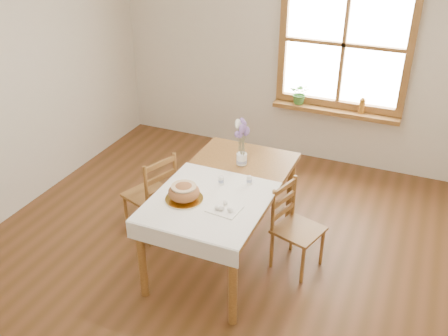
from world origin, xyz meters
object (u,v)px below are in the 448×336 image
Objects in this scene: chair_left at (150,193)px; chair_right at (299,229)px; flower_vase at (242,160)px; bread_plate at (184,199)px; dining_table at (224,192)px.

chair_left is 1.43m from chair_right.
flower_vase is at bearing 84.45° from chair_right.
bread_plate is at bearing 136.77° from chair_right.
bread_plate is 2.80× the size of flower_vase.
chair_left is 1.09× the size of chair_right.
chair_right is (1.43, 0.05, -0.03)m from chair_left.
chair_left is at bearing -158.63° from flower_vase.
dining_table is 0.39m from flower_vase.
flower_vase is (0.20, 0.74, 0.03)m from bread_plate.
dining_table is 0.82m from chair_left.
dining_table is 0.43m from bread_plate.
bread_plate is (0.60, -0.43, 0.34)m from chair_left.
bread_plate is at bearing 74.08° from chair_left.
chair_right is at bearing -22.43° from flower_vase.
chair_right is at bearing 111.68° from chair_left.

